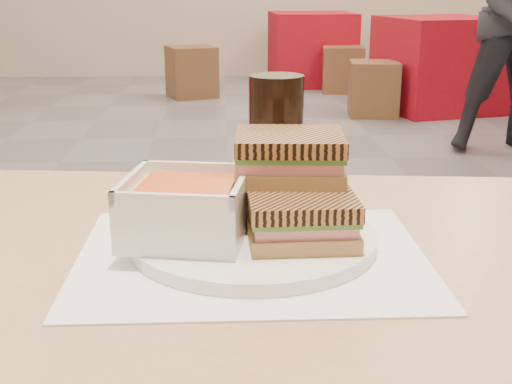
{
  "coord_description": "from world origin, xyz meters",
  "views": [
    {
      "loc": [
        -0.02,
        -2.69,
        1.04
      ],
      "look_at": [
        0.01,
        -2.0,
        0.82
      ],
      "focal_mm": 47.27,
      "sensor_mm": 36.0,
      "label": 1
    }
  ],
  "objects_px": {
    "plate": "(253,238)",
    "bg_chair_2r": "(343,69)",
    "soup_bowl": "(186,210)",
    "bg_table_1": "(439,64)",
    "bg_table_2": "(312,49)",
    "main_table": "(340,361)",
    "panini_lower": "(302,218)",
    "bg_chair_2l": "(192,72)",
    "cola_glass": "(276,134)",
    "bg_chair_1l": "(373,89)"
  },
  "relations": [
    {
      "from": "plate",
      "to": "bg_chair_2r",
      "type": "relative_size",
      "value": 0.64
    },
    {
      "from": "soup_bowl",
      "to": "bg_table_1",
      "type": "height_order",
      "value": "soup_bowl"
    },
    {
      "from": "soup_bowl",
      "to": "bg_table_2",
      "type": "xyz_separation_m",
      "value": [
        0.97,
        6.33,
        -0.44
      ]
    },
    {
      "from": "bg_table_1",
      "to": "bg_table_2",
      "type": "height_order",
      "value": "bg_table_1"
    },
    {
      "from": "soup_bowl",
      "to": "bg_chair_2r",
      "type": "bearing_deg",
      "value": 78.26
    },
    {
      "from": "bg_table_1",
      "to": "bg_chair_2r",
      "type": "bearing_deg",
      "value": 122.49
    },
    {
      "from": "plate",
      "to": "bg_table_2",
      "type": "distance_m",
      "value": 6.4
    },
    {
      "from": "main_table",
      "to": "plate",
      "type": "relative_size",
      "value": 4.56
    },
    {
      "from": "plate",
      "to": "bg_table_1",
      "type": "distance_m",
      "value": 5.13
    },
    {
      "from": "panini_lower",
      "to": "bg_chair_2l",
      "type": "relative_size",
      "value": 0.23
    },
    {
      "from": "main_table",
      "to": "cola_glass",
      "type": "bearing_deg",
      "value": 100.54
    },
    {
      "from": "bg_table_2",
      "to": "bg_chair_2r",
      "type": "bearing_deg",
      "value": -66.39
    },
    {
      "from": "main_table",
      "to": "cola_glass",
      "type": "distance_m",
      "value": 0.34
    },
    {
      "from": "cola_glass",
      "to": "bg_chair_1l",
      "type": "height_order",
      "value": "cola_glass"
    },
    {
      "from": "bg_table_2",
      "to": "bg_chair_1l",
      "type": "height_order",
      "value": "bg_table_2"
    },
    {
      "from": "bg_chair_2l",
      "to": "cola_glass",
      "type": "bearing_deg",
      "value": -86.19
    },
    {
      "from": "plate",
      "to": "soup_bowl",
      "type": "height_order",
      "value": "soup_bowl"
    },
    {
      "from": "soup_bowl",
      "to": "cola_glass",
      "type": "relative_size",
      "value": 0.91
    },
    {
      "from": "main_table",
      "to": "panini_lower",
      "type": "xyz_separation_m",
      "value": [
        -0.04,
        0.03,
        0.16
      ]
    },
    {
      "from": "soup_bowl",
      "to": "bg_table_1",
      "type": "distance_m",
      "value": 5.17
    },
    {
      "from": "cola_glass",
      "to": "bg_chair_1l",
      "type": "relative_size",
      "value": 0.38
    },
    {
      "from": "bg_table_1",
      "to": "bg_chair_2r",
      "type": "xyz_separation_m",
      "value": [
        -0.62,
        0.97,
        -0.16
      ]
    },
    {
      "from": "cola_glass",
      "to": "soup_bowl",
      "type": "bearing_deg",
      "value": -117.13
    },
    {
      "from": "plate",
      "to": "bg_table_2",
      "type": "bearing_deg",
      "value": 81.95
    },
    {
      "from": "bg_table_1",
      "to": "bg_chair_1l",
      "type": "distance_m",
      "value": 0.64
    },
    {
      "from": "bg_table_2",
      "to": "bg_chair_2r",
      "type": "distance_m",
      "value": 0.61
    },
    {
      "from": "bg_table_1",
      "to": "bg_chair_2l",
      "type": "distance_m",
      "value": 2.21
    },
    {
      "from": "bg_chair_1l",
      "to": "panini_lower",
      "type": "bearing_deg",
      "value": -103.6
    },
    {
      "from": "main_table",
      "to": "bg_table_1",
      "type": "bearing_deg",
      "value": 71.21
    },
    {
      "from": "cola_glass",
      "to": "bg_table_1",
      "type": "relative_size",
      "value": 0.16
    },
    {
      "from": "bg_table_2",
      "to": "bg_chair_2l",
      "type": "relative_size",
      "value": 1.66
    },
    {
      "from": "bg_table_2",
      "to": "bg_chair_2r",
      "type": "xyz_separation_m",
      "value": [
        0.24,
        -0.54,
        -0.15
      ]
    },
    {
      "from": "plate",
      "to": "bg_chair_2r",
      "type": "bearing_deg",
      "value": 78.94
    },
    {
      "from": "cola_glass",
      "to": "bg_table_1",
      "type": "height_order",
      "value": "cola_glass"
    },
    {
      "from": "cola_glass",
      "to": "bg_table_2",
      "type": "xyz_separation_m",
      "value": [
        0.85,
        6.1,
        -0.47
      ]
    },
    {
      "from": "panini_lower",
      "to": "bg_chair_1l",
      "type": "xyz_separation_m",
      "value": [
        1.12,
        4.62,
        -0.58
      ]
    },
    {
      "from": "panini_lower",
      "to": "cola_glass",
      "type": "height_order",
      "value": "cola_glass"
    },
    {
      "from": "cola_glass",
      "to": "bg_table_2",
      "type": "distance_m",
      "value": 6.18
    },
    {
      "from": "bg_chair_2l",
      "to": "bg_chair_2r",
      "type": "height_order",
      "value": "bg_chair_2l"
    },
    {
      "from": "cola_glass",
      "to": "bg_chair_2r",
      "type": "xyz_separation_m",
      "value": [
        1.09,
        5.57,
        -0.62
      ]
    },
    {
      "from": "plate",
      "to": "panini_lower",
      "type": "xyz_separation_m",
      "value": [
        0.05,
        -0.03,
        0.03
      ]
    },
    {
      "from": "bg_chair_2r",
      "to": "bg_table_1",
      "type": "bearing_deg",
      "value": -57.51
    },
    {
      "from": "bg_table_1",
      "to": "bg_table_2",
      "type": "distance_m",
      "value": 1.74
    },
    {
      "from": "cola_glass",
      "to": "bg_table_2",
      "type": "bearing_deg",
      "value": 82.06
    },
    {
      "from": "plate",
      "to": "bg_chair_1l",
      "type": "relative_size",
      "value": 0.65
    },
    {
      "from": "cola_glass",
      "to": "bg_chair_2l",
      "type": "distance_m",
      "value": 5.4
    },
    {
      "from": "main_table",
      "to": "bg_table_2",
      "type": "relative_size",
      "value": 1.48
    },
    {
      "from": "main_table",
      "to": "bg_chair_2r",
      "type": "bearing_deg",
      "value": 79.95
    },
    {
      "from": "bg_chair_2l",
      "to": "bg_table_1",
      "type": "bearing_deg",
      "value": -20.38
    },
    {
      "from": "bg_chair_2l",
      "to": "bg_table_2",
      "type": "bearing_deg",
      "value": 31.74
    }
  ]
}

